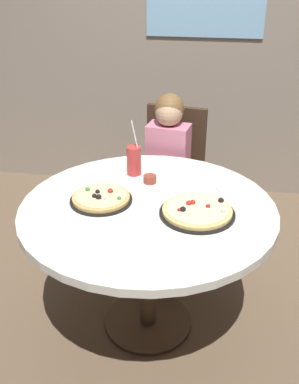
# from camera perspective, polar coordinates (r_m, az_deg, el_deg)

# --- Properties ---
(ground_plane) EXTENTS (8.00, 8.00, 0.00)m
(ground_plane) POSITION_cam_1_polar(r_m,az_deg,el_deg) (2.64, -0.18, -16.04)
(ground_plane) COLOR brown
(wall_with_window) EXTENTS (5.20, 0.14, 2.90)m
(wall_with_window) POSITION_cam_1_polar(r_m,az_deg,el_deg) (3.70, 4.76, 21.80)
(wall_with_window) COLOR gray
(wall_with_window) RESTS_ON ground_plane
(dining_table) EXTENTS (1.24, 1.24, 0.75)m
(dining_table) POSITION_cam_1_polar(r_m,az_deg,el_deg) (2.24, -0.21, -3.86)
(dining_table) COLOR silver
(dining_table) RESTS_ON ground_plane
(chair_wooden) EXTENTS (0.46, 0.46, 0.95)m
(chair_wooden) POSITION_cam_1_polar(r_m,az_deg,el_deg) (3.07, 2.81, 2.69)
(chair_wooden) COLOR #382619
(chair_wooden) RESTS_ON ground_plane
(diner_child) EXTENTS (0.31, 0.43, 1.08)m
(diner_child) POSITION_cam_1_polar(r_m,az_deg,el_deg) (2.93, 1.87, 0.43)
(diner_child) COLOR #3F4766
(diner_child) RESTS_ON ground_plane
(pizza_veggie) EXTENTS (0.36, 0.36, 0.05)m
(pizza_veggie) POSITION_cam_1_polar(r_m,az_deg,el_deg) (2.13, 6.01, -2.43)
(pizza_veggie) COLOR black
(pizza_veggie) RESTS_ON dining_table
(pizza_cheese) EXTENTS (0.31, 0.31, 0.05)m
(pizza_cheese) POSITION_cam_1_polar(r_m,az_deg,el_deg) (2.24, -6.10, -0.78)
(pizza_cheese) COLOR black
(pizza_cheese) RESTS_ON dining_table
(soda_cup) EXTENTS (0.08, 0.08, 0.31)m
(soda_cup) POSITION_cam_1_polar(r_m,az_deg,el_deg) (2.48, -1.96, 3.98)
(soda_cup) COLOR #B73333
(soda_cup) RESTS_ON dining_table
(sauce_bowl) EXTENTS (0.07, 0.07, 0.04)m
(sauce_bowl) POSITION_cam_1_polar(r_m,az_deg,el_deg) (2.41, 0.05, 1.64)
(sauce_bowl) COLOR brown
(sauce_bowl) RESTS_ON dining_table
(plate_small) EXTENTS (0.18, 0.18, 0.01)m
(plate_small) POSITION_cam_1_polar(r_m,az_deg,el_deg) (2.39, 10.52, 0.52)
(plate_small) COLOR white
(plate_small) RESTS_ON dining_table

